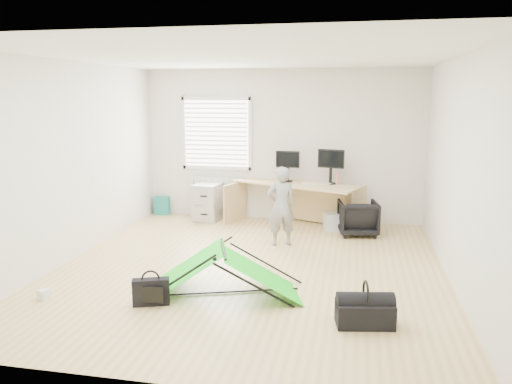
% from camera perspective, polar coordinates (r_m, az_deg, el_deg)
% --- Properties ---
extents(ground, '(5.50, 5.50, 0.00)m').
position_cam_1_polar(ground, '(6.64, -0.69, -8.73)').
color(ground, tan).
rests_on(ground, ground).
extents(back_wall, '(5.00, 0.02, 2.70)m').
position_cam_1_polar(back_wall, '(9.00, 2.95, 5.32)').
color(back_wall, silver).
rests_on(back_wall, ground).
extents(window, '(1.20, 0.06, 1.20)m').
position_cam_1_polar(window, '(9.19, -4.55, 6.67)').
color(window, silver).
rests_on(window, back_wall).
extents(radiator, '(1.00, 0.12, 0.60)m').
position_cam_1_polar(radiator, '(9.30, -4.51, -0.12)').
color(radiator, silver).
rests_on(radiator, back_wall).
extents(desk, '(2.29, 1.46, 0.75)m').
position_cam_1_polar(desk, '(8.72, 4.51, -1.39)').
color(desk, tan).
rests_on(desk, ground).
extents(filing_cabinet, '(0.50, 0.63, 0.67)m').
position_cam_1_polar(filing_cabinet, '(9.10, -5.42, -1.11)').
color(filing_cabinet, '#A6A9AC').
rests_on(filing_cabinet, ground).
extents(monitor_left, '(0.42, 0.10, 0.40)m').
position_cam_1_polar(monitor_left, '(8.75, 3.64, 2.48)').
color(monitor_left, black).
rests_on(monitor_left, desk).
extents(monitor_right, '(0.47, 0.20, 0.44)m').
position_cam_1_polar(monitor_right, '(8.60, 8.54, 2.36)').
color(monitor_right, black).
rests_on(monitor_right, desk).
extents(keyboard, '(0.49, 0.29, 0.02)m').
position_cam_1_polar(keyboard, '(8.56, 7.02, 0.95)').
color(keyboard, beige).
rests_on(keyboard, desk).
extents(thermos, '(0.07, 0.07, 0.22)m').
position_cam_1_polar(thermos, '(8.59, 9.27, 1.61)').
color(thermos, '#C36D6F').
rests_on(thermos, desk).
extents(office_chair, '(0.70, 0.71, 0.56)m').
position_cam_1_polar(office_chair, '(8.28, 11.56, -2.90)').
color(office_chair, black).
rests_on(office_chair, ground).
extents(person, '(0.52, 0.43, 1.21)m').
position_cam_1_polar(person, '(7.49, 2.89, -1.64)').
color(person, gray).
rests_on(person, ground).
extents(kite, '(1.88, 1.27, 0.54)m').
position_cam_1_polar(kite, '(5.77, -3.70, -9.04)').
color(kite, '#14DB18').
rests_on(kite, ground).
extents(storage_crate, '(0.58, 0.46, 0.29)m').
position_cam_1_polar(storage_crate, '(8.57, 9.53, -3.30)').
color(storage_crate, silver).
rests_on(storage_crate, ground).
extents(tote_bag, '(0.30, 0.14, 0.34)m').
position_cam_1_polar(tote_bag, '(9.67, -10.69, -1.53)').
color(tote_bag, '#1E827C').
rests_on(tote_bag, ground).
extents(laptop_bag, '(0.41, 0.24, 0.30)m').
position_cam_1_polar(laptop_bag, '(5.62, -11.90, -11.11)').
color(laptop_bag, black).
rests_on(laptop_bag, ground).
extents(white_box, '(0.13, 0.13, 0.11)m').
position_cam_1_polar(white_box, '(6.16, -23.10, -10.70)').
color(white_box, silver).
rests_on(white_box, ground).
extents(duffel_bag, '(0.60, 0.38, 0.24)m').
position_cam_1_polar(duffel_bag, '(5.17, 12.33, -13.45)').
color(duffel_bag, black).
rests_on(duffel_bag, ground).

